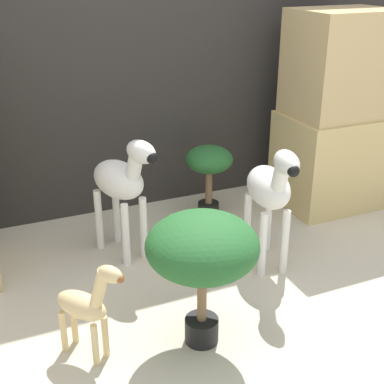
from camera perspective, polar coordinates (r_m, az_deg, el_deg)
ground_plane at (r=2.41m, az=6.15°, el=-16.75°), size 14.00×14.00×0.00m
wall_back at (r=3.42m, az=-7.28°, el=15.80°), size 6.40×0.08×2.20m
rock_pillar_right at (r=3.63m, az=15.07°, el=7.86°), size 0.65×0.52×1.28m
zebra_right at (r=2.81m, az=8.39°, el=0.30°), size 0.27×0.52×0.72m
zebra_left at (r=2.91m, az=-7.46°, el=1.19°), size 0.32×0.52×0.72m
giraffe_figurine at (r=2.27m, az=-11.16°, el=-11.68°), size 0.27×0.33×0.48m
potted_palm_front at (r=2.21m, az=1.11°, el=-6.21°), size 0.47×0.47×0.61m
potted_palm_back at (r=3.40m, az=1.83°, el=2.90°), size 0.30×0.30×0.47m
surfboard at (r=2.37m, az=18.55°, el=-18.60°), size 0.98×0.60×0.07m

